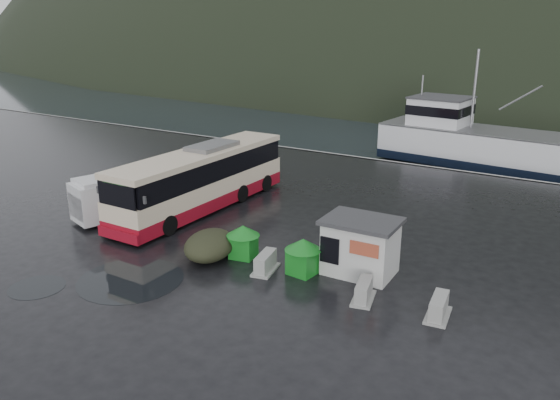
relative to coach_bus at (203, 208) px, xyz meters
The scene contains 14 objects.
ground 5.67m from the coach_bus, 39.38° to the right, with size 160.00×160.00×0.00m, color black.
harbor_water 106.49m from the coach_bus, 87.64° to the left, with size 300.00×180.00×0.02m, color black.
quay_edge 16.98m from the coach_bus, 75.03° to the left, with size 160.00×0.60×1.50m, color #999993.
coach_bus is the anchor object (origin of this frame).
white_van 4.18m from the coach_bus, 130.60° to the right, with size 2.04×5.93×2.48m, color silver, non-canonical shape.
waste_bin_left 10.25m from the coach_bus, 25.84° to the right, with size 1.14×1.14×1.59m, color #167C1F, non-canonical shape.
waste_bin_right 7.48m from the coach_bus, 36.07° to the right, with size 1.10×1.10×1.54m, color #167C1F, non-canonical shape.
dome_tent 7.12m from the coach_bus, 47.84° to the right, with size 2.22×3.10×1.22m, color #292C1A, non-canonical shape.
ticket_kiosk 11.69m from the coach_bus, 15.49° to the right, with size 3.13×2.37×2.45m, color silver, non-canonical shape.
jersey_barrier_a 9.28m from the coach_bus, 33.55° to the right, with size 0.81×1.62×0.81m, color #999993, non-canonical shape.
jersey_barrier_b 13.47m from the coach_bus, 23.05° to the right, with size 0.77×1.55×0.77m, color #999993, non-canonical shape.
jersey_barrier_c 16.04m from the coach_bus, 18.22° to the right, with size 0.80×1.60×0.80m, color #999993, non-canonical shape.
fishing_trawler 26.86m from the coach_bus, 63.73° to the left, with size 23.84×5.24×9.54m, color silver, non-canonical shape.
puddles 9.77m from the coach_bus, 73.17° to the right, with size 6.06×5.85×0.01m.
Camera 1 is at (15.30, -19.51, 10.28)m, focal length 35.00 mm.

